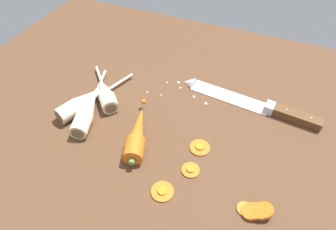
{
  "coord_description": "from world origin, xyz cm",
  "views": [
    {
      "loc": [
        17.69,
        -44.3,
        49.49
      ],
      "look_at": [
        0.0,
        -2.0,
        1.5
      ],
      "focal_mm": 30.47,
      "sensor_mm": 36.0,
      "label": 1
    }
  ],
  "objects": [
    {
      "name": "ground_plane",
      "position": [
        0.0,
        0.0,
        -2.0
      ],
      "size": [
        120.0,
        90.0,
        4.0
      ],
      "primitive_type": "cube",
      "color": "brown"
    },
    {
      "name": "chefs_knife",
      "position": [
        15.74,
        10.67,
        0.65
      ],
      "size": [
        34.86,
        7.1,
        4.18
      ],
      "color": "silver",
      "rests_on": "ground_plane"
    },
    {
      "name": "whole_carrot",
      "position": [
        -3.77,
        -10.3,
        2.1
      ],
      "size": [
        8.45,
        17.77,
        4.2
      ],
      "color": "orange",
      "rests_on": "ground_plane"
    },
    {
      "name": "parsnip_front",
      "position": [
        -20.16,
        -5.8,
        1.98
      ],
      "size": [
        9.78,
        22.22,
        4.0
      ],
      "color": "beige",
      "rests_on": "ground_plane"
    },
    {
      "name": "parsnip_mid_left",
      "position": [
        -17.21,
        -1.31,
        1.98
      ],
      "size": [
        14.46,
        15.06,
        4.0
      ],
      "color": "beige",
      "rests_on": "ground_plane"
    },
    {
      "name": "parsnip_mid_right",
      "position": [
        -17.99,
        -7.96,
        1.98
      ],
      "size": [
        9.12,
        23.19,
        4.0
      ],
      "color": "beige",
      "rests_on": "ground_plane"
    },
    {
      "name": "carrot_slice_stack",
      "position": [
        23.27,
        -17.27,
        0.85
      ],
      "size": [
        6.33,
        4.02,
        2.51
      ],
      "color": "orange",
      "rests_on": "ground_plane"
    },
    {
      "name": "carrot_slice_stray_near",
      "position": [
        6.3,
        -19.88,
        0.36
      ],
      "size": [
        4.39,
        4.39,
        0.7
      ],
      "color": "orange",
      "rests_on": "ground_plane"
    },
    {
      "name": "carrot_slice_stray_mid",
      "position": [
        9.62,
        -7.18,
        0.36
      ],
      "size": [
        4.4,
        4.4,
        0.7
      ],
      "color": "orange",
      "rests_on": "ground_plane"
    },
    {
      "name": "carrot_slice_stray_far",
      "position": [
        9.66,
        -13.3,
        0.36
      ],
      "size": [
        3.7,
        3.7,
        0.7
      ],
      "color": "orange",
      "rests_on": "ground_plane"
    },
    {
      "name": "mince_crumbs",
      "position": [
        4.59,
        9.1,
        0.38
      ],
      "size": [
        24.93,
        7.43,
        0.89
      ],
      "color": "silver",
      "rests_on": "ground_plane"
    }
  ]
}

